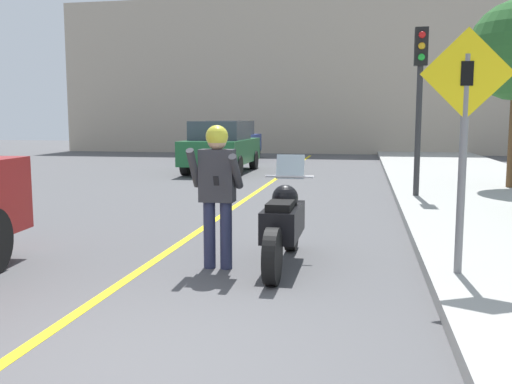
{
  "coord_description": "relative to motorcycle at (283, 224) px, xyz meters",
  "views": [
    {
      "loc": [
        1.91,
        -3.54,
        1.74
      ],
      "look_at": [
        0.62,
        3.27,
        0.85
      ],
      "focal_mm": 40.0,
      "sensor_mm": 36.0,
      "label": 1
    }
  ],
  "objects": [
    {
      "name": "road_center_line",
      "position": [
        -1.59,
        2.92,
        -0.5
      ],
      "size": [
        0.12,
        36.0,
        0.01
      ],
      "color": "yellow",
      "rests_on": "ground"
    },
    {
      "name": "building_backdrop",
      "position": [
        -0.99,
        22.92,
        3.45
      ],
      "size": [
        28.0,
        1.2,
        7.9
      ],
      "color": "#B2A38E",
      "rests_on": "ground"
    },
    {
      "name": "traffic_light",
      "position": [
        2.02,
        5.61,
        2.05
      ],
      "size": [
        0.26,
        0.3,
        3.43
      ],
      "color": "#2D2D30",
      "rests_on": "sidewalk_curb"
    },
    {
      "name": "ground_plane",
      "position": [
        -0.99,
        -3.08,
        -0.5
      ],
      "size": [
        80.0,
        80.0,
        0.0
      ],
      "primitive_type": "plane",
      "color": "#4C4C4F"
    },
    {
      "name": "parked_car_blue",
      "position": [
        -4.59,
        17.06,
        0.36
      ],
      "size": [
        1.88,
        4.2,
        1.68
      ],
      "color": "black",
      "rests_on": "ground"
    },
    {
      "name": "parked_car_green",
      "position": [
        -3.68,
        11.62,
        0.36
      ],
      "size": [
        1.88,
        4.2,
        1.68
      ],
      "color": "black",
      "rests_on": "ground"
    },
    {
      "name": "crossing_sign",
      "position": [
        1.91,
        -0.57,
        1.15
      ],
      "size": [
        0.91,
        0.08,
        2.49
      ],
      "color": "slate",
      "rests_on": "sidewalk_curb"
    },
    {
      "name": "person_biker",
      "position": [
        -0.73,
        -0.29,
        0.52
      ],
      "size": [
        0.59,
        0.46,
        1.67
      ],
      "color": "#282D4C",
      "rests_on": "ground"
    },
    {
      "name": "motorcycle",
      "position": [
        0.0,
        0.0,
        0.0
      ],
      "size": [
        0.62,
        2.24,
        1.29
      ],
      "color": "black",
      "rests_on": "ground"
    }
  ]
}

